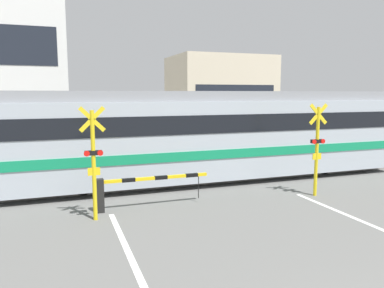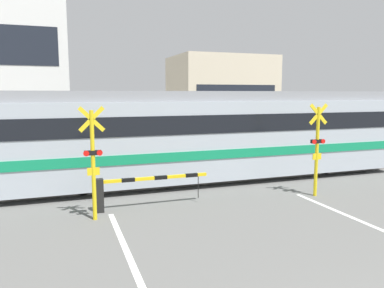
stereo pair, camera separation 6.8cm
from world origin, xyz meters
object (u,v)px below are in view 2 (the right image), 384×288
Objects in this scene: crossing_signal_right at (317,146)px; pedestrian at (130,140)px; crossing_barrier_far at (212,150)px; crossing_signal_left at (93,158)px; crossing_barrier_near at (129,187)px; commuter_train at (210,133)px.

pedestrian is at bearing 116.21° from crossing_signal_right.
crossing_barrier_far is 1.10× the size of crossing_signal_left.
crossing_barrier_near is at bearing 29.84° from crossing_signal_left.
crossing_signal_right reaches higher than crossing_barrier_near.
pedestrian is (-3.44, 2.74, 0.28)m from crossing_barrier_far.
pedestrian is at bearing 74.29° from crossing_signal_left.
crossing_signal_right is (1.04, -6.37, 0.99)m from crossing_barrier_far.
crossing_barrier_near is 1.10× the size of crossing_signal_right.
crossing_signal_right is at bearing -80.71° from crossing_barrier_far.
crossing_signal_right reaches higher than pedestrian.
crossing_barrier_far is 6.53m from crossing_signal_right.
crossing_signal_right is at bearing -5.68° from crossing_barrier_near.
crossing_barrier_far is at bearing 66.41° from commuter_train.
crossing_barrier_far is (1.31, 3.00, -1.16)m from commuter_train.
crossing_signal_right is (6.01, -0.60, 0.99)m from crossing_barrier_near.
crossing_barrier_near is 1.56m from crossing_signal_left.
crossing_signal_right is at bearing -63.79° from pedestrian.
crossing_barrier_far is at bearing -38.52° from pedestrian.
crossing_barrier_near is 8.65m from pedestrian.
crossing_barrier_near is at bearing -100.13° from pedestrian.
crossing_barrier_far is 1.10× the size of crossing_signal_right.
crossing_signal_left is (-4.69, -3.36, -0.17)m from commuter_train.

